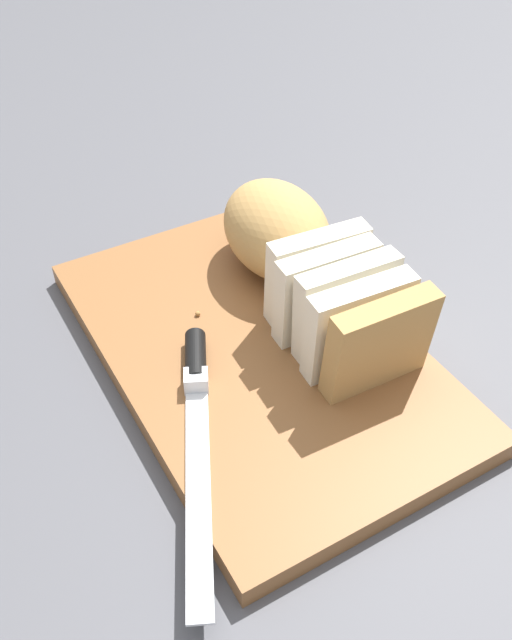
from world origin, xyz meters
name	(u,v)px	position (x,y,z in m)	size (l,w,h in m)	color
ground_plane	(256,358)	(0.00, 0.00, 0.00)	(3.00, 3.00, 0.00)	#4C4C51
cutting_board	(256,350)	(0.00, 0.00, 0.01)	(0.45, 0.28, 0.02)	brown
bread_loaf	(303,260)	(-0.04, 0.08, 0.07)	(0.30, 0.12, 0.10)	tan
bread_knife	(196,395)	(0.04, -0.09, 0.03)	(0.27, 0.14, 0.02)	silver
crumb_near_knife	(198,314)	(-0.06, -0.04, 0.03)	(0.01, 0.01, 0.01)	#A8753D
crumb_near_loaf	(294,319)	(-0.01, 0.05, 0.03)	(0.00, 0.00, 0.00)	#A8753D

